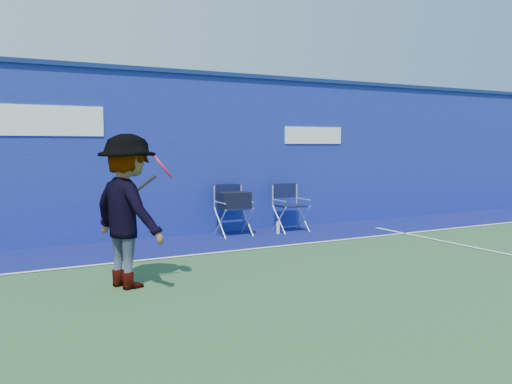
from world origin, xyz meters
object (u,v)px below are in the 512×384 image
directors_chair_right (291,217)px  water_bottle (278,228)px  tennis_player (128,211)px  directors_chair_left (234,214)px

directors_chair_right → water_bottle: (-0.37, -0.13, -0.18)m
water_bottle → tennis_player: tennis_player is taller
directors_chair_left → water_bottle: size_ratio=4.07×
directors_chair_left → tennis_player: bearing=-135.0°
directors_chair_right → tennis_player: (-3.90, -2.60, 0.62)m
directors_chair_left → directors_chair_right: 1.21m
directors_chair_left → water_bottle: bearing=-15.4°
directors_chair_left → tennis_player: tennis_player is taller
tennis_player → water_bottle: bearing=34.9°
directors_chair_left → tennis_player: (-2.70, -2.70, 0.51)m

